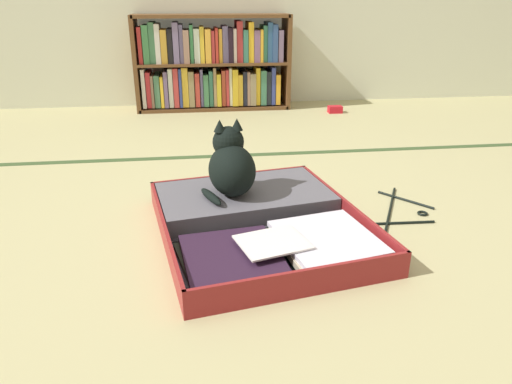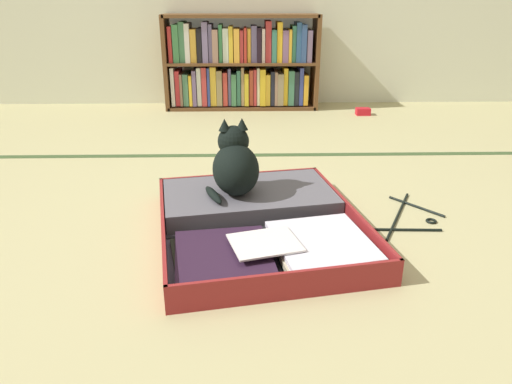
{
  "view_description": "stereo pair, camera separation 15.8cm",
  "coord_description": "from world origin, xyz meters",
  "px_view_note": "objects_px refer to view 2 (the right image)",
  "views": [
    {
      "loc": [
        -0.07,
        -1.39,
        0.79
      ],
      "look_at": [
        0.13,
        0.13,
        0.15
      ],
      "focal_mm": 32.84,
      "sensor_mm": 36.0,
      "label": 1
    },
    {
      "loc": [
        0.09,
        -1.41,
        0.79
      ],
      "look_at": [
        0.13,
        0.13,
        0.15
      ],
      "focal_mm": 32.84,
      "sensor_mm": 36.0,
      "label": 2
    }
  ],
  "objects_px": {
    "black_cat": "(235,165)",
    "clothes_hanger": "(409,217)",
    "small_red_pouch": "(363,112)",
    "open_suitcase": "(258,219)",
    "bookshelf": "(240,65)"
  },
  "relations": [
    {
      "from": "black_cat",
      "to": "clothes_hanger",
      "type": "relative_size",
      "value": 0.69
    },
    {
      "from": "black_cat",
      "to": "small_red_pouch",
      "type": "xyz_separation_m",
      "value": [
        0.9,
        1.67,
        -0.18
      ]
    },
    {
      "from": "black_cat",
      "to": "open_suitcase",
      "type": "bearing_deg",
      "value": -58.28
    },
    {
      "from": "black_cat",
      "to": "small_red_pouch",
      "type": "bearing_deg",
      "value": 61.58
    },
    {
      "from": "clothes_hanger",
      "to": "small_red_pouch",
      "type": "height_order",
      "value": "small_red_pouch"
    },
    {
      "from": "bookshelf",
      "to": "small_red_pouch",
      "type": "bearing_deg",
      "value": -17.47
    },
    {
      "from": "open_suitcase",
      "to": "small_red_pouch",
      "type": "distance_m",
      "value": 1.98
    },
    {
      "from": "open_suitcase",
      "to": "small_red_pouch",
      "type": "bearing_deg",
      "value": 65.61
    },
    {
      "from": "small_red_pouch",
      "to": "clothes_hanger",
      "type": "bearing_deg",
      "value": -97.54
    },
    {
      "from": "clothes_hanger",
      "to": "black_cat",
      "type": "bearing_deg",
      "value": 174.67
    },
    {
      "from": "bookshelf",
      "to": "black_cat",
      "type": "relative_size",
      "value": 4.01
    },
    {
      "from": "bookshelf",
      "to": "black_cat",
      "type": "distance_m",
      "value": 1.96
    },
    {
      "from": "clothes_hanger",
      "to": "small_red_pouch",
      "type": "xyz_separation_m",
      "value": [
        0.23,
        1.73,
        0.02
      ]
    },
    {
      "from": "clothes_hanger",
      "to": "open_suitcase",
      "type": "bearing_deg",
      "value": -172.87
    },
    {
      "from": "black_cat",
      "to": "small_red_pouch",
      "type": "height_order",
      "value": "black_cat"
    }
  ]
}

